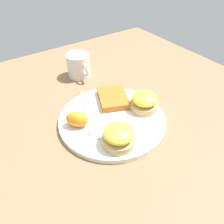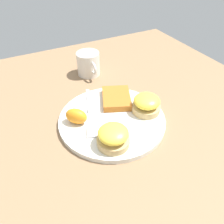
{
  "view_description": "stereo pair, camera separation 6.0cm",
  "coord_description": "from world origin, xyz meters",
  "px_view_note": "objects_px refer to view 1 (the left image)",
  "views": [
    {
      "loc": [
        0.38,
        -0.26,
        0.42
      ],
      "look_at": [
        0.0,
        0.0,
        0.03
      ],
      "focal_mm": 35.0,
      "sensor_mm": 36.0,
      "label": 1
    },
    {
      "loc": [
        0.41,
        -0.21,
        0.42
      ],
      "look_at": [
        0.0,
        0.0,
        0.03
      ],
      "focal_mm": 35.0,
      "sensor_mm": 36.0,
      "label": 2
    }
  ],
  "objects_px": {
    "hashbrown_patty": "(113,98)",
    "fork": "(89,116)",
    "orange_wedge": "(77,119)",
    "sandwich_benedict_left": "(119,136)",
    "sandwich_benedict_right": "(144,101)",
    "cup": "(79,66)"
  },
  "relations": [
    {
      "from": "hashbrown_patty",
      "to": "fork",
      "type": "xyz_separation_m",
      "value": [
        0.02,
        -0.1,
        -0.01
      ]
    },
    {
      "from": "orange_wedge",
      "to": "sandwich_benedict_right",
      "type": "bearing_deg",
      "value": 77.03
    },
    {
      "from": "hashbrown_patty",
      "to": "cup",
      "type": "relative_size",
      "value": 0.99
    },
    {
      "from": "hashbrown_patty",
      "to": "orange_wedge",
      "type": "distance_m",
      "value": 0.15
    },
    {
      "from": "sandwich_benedict_right",
      "to": "orange_wedge",
      "type": "distance_m",
      "value": 0.2
    },
    {
      "from": "sandwich_benedict_left",
      "to": "orange_wedge",
      "type": "relative_size",
      "value": 1.35
    },
    {
      "from": "sandwich_benedict_left",
      "to": "hashbrown_patty",
      "type": "height_order",
      "value": "sandwich_benedict_left"
    },
    {
      "from": "sandwich_benedict_right",
      "to": "hashbrown_patty",
      "type": "xyz_separation_m",
      "value": [
        -0.08,
        -0.05,
        -0.02
      ]
    },
    {
      "from": "sandwich_benedict_left",
      "to": "fork",
      "type": "distance_m",
      "value": 0.13
    },
    {
      "from": "cup",
      "to": "sandwich_benedict_left",
      "type": "bearing_deg",
      "value": -13.24
    },
    {
      "from": "sandwich_benedict_left",
      "to": "sandwich_benedict_right",
      "type": "relative_size",
      "value": 1.0
    },
    {
      "from": "sandwich_benedict_right",
      "to": "orange_wedge",
      "type": "xyz_separation_m",
      "value": [
        -0.04,
        -0.19,
        -0.0
      ]
    },
    {
      "from": "sandwich_benedict_left",
      "to": "sandwich_benedict_right",
      "type": "distance_m",
      "value": 0.16
    },
    {
      "from": "sandwich_benedict_left",
      "to": "orange_wedge",
      "type": "height_order",
      "value": "sandwich_benedict_left"
    },
    {
      "from": "hashbrown_patty",
      "to": "cup",
      "type": "bearing_deg",
      "value": -178.98
    },
    {
      "from": "hashbrown_patty",
      "to": "fork",
      "type": "height_order",
      "value": "hashbrown_patty"
    },
    {
      "from": "sandwich_benedict_left",
      "to": "hashbrown_patty",
      "type": "relative_size",
      "value": 0.74
    },
    {
      "from": "sandwich_benedict_right",
      "to": "cup",
      "type": "distance_m",
      "value": 0.3
    },
    {
      "from": "sandwich_benedict_right",
      "to": "hashbrown_patty",
      "type": "height_order",
      "value": "sandwich_benedict_right"
    },
    {
      "from": "sandwich_benedict_right",
      "to": "orange_wedge",
      "type": "bearing_deg",
      "value": -102.97
    },
    {
      "from": "sandwich_benedict_left",
      "to": "orange_wedge",
      "type": "distance_m",
      "value": 0.13
    },
    {
      "from": "fork",
      "to": "sandwich_benedict_left",
      "type": "bearing_deg",
      "value": 4.21
    }
  ]
}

